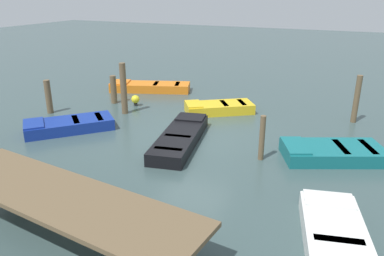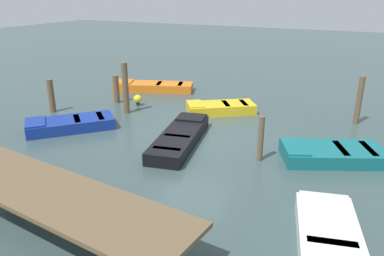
{
  "view_description": "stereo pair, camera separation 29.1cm",
  "coord_description": "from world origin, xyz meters",
  "px_view_note": "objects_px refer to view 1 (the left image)",
  "views": [
    {
      "loc": [
        -5.05,
        11.08,
        4.86
      ],
      "look_at": [
        0.0,
        0.0,
        0.35
      ],
      "focal_mm": 35.17,
      "sensor_mm": 36.0,
      "label": 1
    },
    {
      "loc": [
        -5.32,
        10.95,
        4.86
      ],
      "look_at": [
        0.0,
        0.0,
        0.35
      ],
      "focal_mm": 35.17,
      "sensor_mm": 36.0,
      "label": 2
    }
  ],
  "objects_px": {
    "dock_segment": "(62,199)",
    "rowboat_black": "(180,137)",
    "mooring_piling_near_left": "(48,97)",
    "rowboat_orange": "(150,87)",
    "rowboat_yellow": "(219,108)",
    "rowboat_teal": "(332,152)",
    "mooring_piling_mid_left": "(357,99)",
    "mooring_piling_near_right": "(262,138)",
    "mooring_piling_mid_right": "(124,89)",
    "marker_buoy": "(135,100)",
    "rowboat_white": "(336,239)",
    "mooring_piling_far_left": "(114,90)",
    "rowboat_blue": "(69,125)"
  },
  "relations": [
    {
      "from": "dock_segment",
      "to": "rowboat_white",
      "type": "height_order",
      "value": "dock_segment"
    },
    {
      "from": "dock_segment",
      "to": "rowboat_yellow",
      "type": "xyz_separation_m",
      "value": [
        0.03,
        -9.14,
        -0.63
      ]
    },
    {
      "from": "mooring_piling_mid_left",
      "to": "rowboat_orange",
      "type": "bearing_deg",
      "value": -4.92
    },
    {
      "from": "mooring_piling_far_left",
      "to": "marker_buoy",
      "type": "bearing_deg",
      "value": -178.39
    },
    {
      "from": "rowboat_black",
      "to": "marker_buoy",
      "type": "relative_size",
      "value": 8.45
    },
    {
      "from": "rowboat_orange",
      "to": "marker_buoy",
      "type": "height_order",
      "value": "marker_buoy"
    },
    {
      "from": "rowboat_white",
      "to": "mooring_piling_far_left",
      "type": "xyz_separation_m",
      "value": [
        10.03,
        -6.64,
        0.41
      ]
    },
    {
      "from": "dock_segment",
      "to": "mooring_piling_far_left",
      "type": "xyz_separation_m",
      "value": [
        4.83,
        -8.5,
        -0.22
      ]
    },
    {
      "from": "rowboat_black",
      "to": "mooring_piling_near_left",
      "type": "distance_m",
      "value": 6.46
    },
    {
      "from": "mooring_piling_mid_right",
      "to": "mooring_piling_far_left",
      "type": "distance_m",
      "value": 1.72
    },
    {
      "from": "rowboat_white",
      "to": "marker_buoy",
      "type": "height_order",
      "value": "marker_buoy"
    },
    {
      "from": "rowboat_white",
      "to": "mooring_piling_far_left",
      "type": "relative_size",
      "value": 2.57
    },
    {
      "from": "rowboat_orange",
      "to": "rowboat_teal",
      "type": "bearing_deg",
      "value": 132.75
    },
    {
      "from": "rowboat_teal",
      "to": "marker_buoy",
      "type": "bearing_deg",
      "value": -39.01
    },
    {
      "from": "mooring_piling_far_left",
      "to": "rowboat_blue",
      "type": "bearing_deg",
      "value": 99.06
    },
    {
      "from": "rowboat_black",
      "to": "rowboat_blue",
      "type": "distance_m",
      "value": 4.29
    },
    {
      "from": "mooring_piling_far_left",
      "to": "mooring_piling_mid_left",
      "type": "height_order",
      "value": "mooring_piling_mid_left"
    },
    {
      "from": "rowboat_teal",
      "to": "rowboat_orange",
      "type": "bearing_deg",
      "value": -51.43
    },
    {
      "from": "dock_segment",
      "to": "rowboat_black",
      "type": "height_order",
      "value": "dock_segment"
    },
    {
      "from": "dock_segment",
      "to": "rowboat_black",
      "type": "distance_m",
      "value": 5.52
    },
    {
      "from": "rowboat_orange",
      "to": "rowboat_blue",
      "type": "relative_size",
      "value": 1.32
    },
    {
      "from": "dock_segment",
      "to": "rowboat_blue",
      "type": "distance_m",
      "value": 6.51
    },
    {
      "from": "rowboat_yellow",
      "to": "mooring_piling_mid_left",
      "type": "distance_m",
      "value": 5.35
    },
    {
      "from": "rowboat_black",
      "to": "mooring_piling_mid_left",
      "type": "relative_size",
      "value": 2.2
    },
    {
      "from": "rowboat_orange",
      "to": "rowboat_white",
      "type": "height_order",
      "value": "same"
    },
    {
      "from": "mooring_piling_near_left",
      "to": "marker_buoy",
      "type": "height_order",
      "value": "mooring_piling_near_left"
    },
    {
      "from": "rowboat_orange",
      "to": "rowboat_black",
      "type": "height_order",
      "value": "same"
    },
    {
      "from": "rowboat_teal",
      "to": "rowboat_black",
      "type": "height_order",
      "value": "same"
    },
    {
      "from": "rowboat_white",
      "to": "rowboat_black",
      "type": "height_order",
      "value": "same"
    },
    {
      "from": "mooring_piling_near_left",
      "to": "rowboat_orange",
      "type": "bearing_deg",
      "value": -111.83
    },
    {
      "from": "rowboat_teal",
      "to": "mooring_piling_near_right",
      "type": "bearing_deg",
      "value": 1.66
    },
    {
      "from": "rowboat_orange",
      "to": "rowboat_yellow",
      "type": "bearing_deg",
      "value": 136.97
    },
    {
      "from": "rowboat_blue",
      "to": "rowboat_yellow",
      "type": "distance_m",
      "value": 6.0
    },
    {
      "from": "rowboat_black",
      "to": "rowboat_blue",
      "type": "bearing_deg",
      "value": 86.7
    },
    {
      "from": "rowboat_yellow",
      "to": "mooring_piling_far_left",
      "type": "height_order",
      "value": "mooring_piling_far_left"
    },
    {
      "from": "rowboat_blue",
      "to": "rowboat_orange",
      "type": "bearing_deg",
      "value": -135.16
    },
    {
      "from": "mooring_piling_near_right",
      "to": "rowboat_teal",
      "type": "bearing_deg",
      "value": -154.09
    },
    {
      "from": "marker_buoy",
      "to": "mooring_piling_mid_left",
      "type": "bearing_deg",
      "value": -169.35
    },
    {
      "from": "rowboat_teal",
      "to": "rowboat_black",
      "type": "distance_m",
      "value": 4.8
    },
    {
      "from": "rowboat_orange",
      "to": "rowboat_white",
      "type": "bearing_deg",
      "value": 116.46
    },
    {
      "from": "mooring_piling_far_left",
      "to": "rowboat_yellow",
      "type": "bearing_deg",
      "value": -172.29
    },
    {
      "from": "mooring_piling_near_left",
      "to": "mooring_piling_mid_left",
      "type": "relative_size",
      "value": 0.75
    },
    {
      "from": "mooring_piling_near_right",
      "to": "mooring_piling_mid_right",
      "type": "distance_m",
      "value": 6.65
    },
    {
      "from": "rowboat_teal",
      "to": "rowboat_blue",
      "type": "relative_size",
      "value": 1.06
    },
    {
      "from": "mooring_piling_near_right",
      "to": "mooring_piling_far_left",
      "type": "bearing_deg",
      "value": -22.45
    },
    {
      "from": "rowboat_black",
      "to": "marker_buoy",
      "type": "height_order",
      "value": "marker_buoy"
    },
    {
      "from": "mooring_piling_near_left",
      "to": "rowboat_yellow",
      "type": "bearing_deg",
      "value": -155.17
    },
    {
      "from": "rowboat_white",
      "to": "mooring_piling_far_left",
      "type": "bearing_deg",
      "value": 43.28
    },
    {
      "from": "rowboat_yellow",
      "to": "mooring_piling_mid_left",
      "type": "height_order",
      "value": "mooring_piling_mid_left"
    },
    {
      "from": "rowboat_teal",
      "to": "rowboat_black",
      "type": "xyz_separation_m",
      "value": [
        4.73,
        0.83,
        -0.0
      ]
    }
  ]
}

